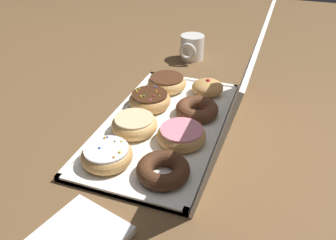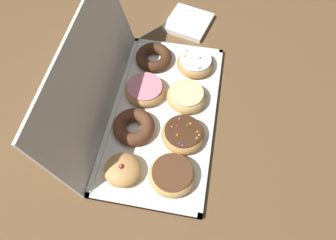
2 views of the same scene
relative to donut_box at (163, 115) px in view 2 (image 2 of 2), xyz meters
name	(u,v)px [view 2 (image 2 of 2)]	position (x,y,z in m)	size (l,w,h in m)	color
ground_plane	(163,116)	(0.00, 0.00, -0.01)	(3.00, 3.00, 0.00)	brown
donut_box	(163,115)	(0.00, 0.00, 0.00)	(0.53, 0.29, 0.01)	white
box_lid_open	(93,77)	(0.00, 0.18, 0.13)	(0.53, 0.28, 0.01)	white
chocolate_frosted_donut_0	(172,175)	(-0.18, -0.06, 0.03)	(0.12, 0.12, 0.04)	tan
sprinkle_donut_1	(183,134)	(-0.06, -0.07, 0.03)	(0.11, 0.11, 0.05)	tan
glazed_ring_donut_2	(187,96)	(0.06, -0.06, 0.03)	(0.11, 0.11, 0.04)	tan
sprinkle_donut_3	(195,63)	(0.18, -0.06, 0.02)	(0.11, 0.11, 0.04)	tan
jelly_filled_donut_4	(123,170)	(-0.19, 0.07, 0.03)	(0.09, 0.09, 0.05)	tan
chocolate_cake_ring_donut_5	(134,127)	(-0.06, 0.07, 0.02)	(0.11, 0.11, 0.04)	#59331E
pink_frosted_donut_6	(145,90)	(0.06, 0.06, 0.02)	(0.12, 0.12, 0.04)	tan
chocolate_cake_ring_donut_7	(154,57)	(0.19, 0.07, 0.02)	(0.11, 0.11, 0.03)	#472816
napkin_stack	(189,22)	(0.38, -0.02, 0.00)	(0.14, 0.14, 0.02)	white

